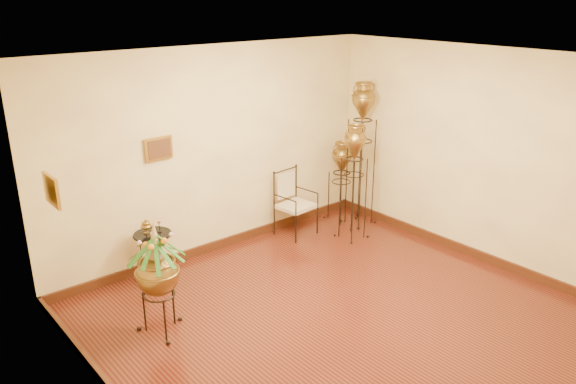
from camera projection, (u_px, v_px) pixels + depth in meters
ground at (346, 322)px, 6.16m from camera, size 5.00×5.00×0.00m
room_shell at (352, 172)px, 5.58m from camera, size 5.02×5.02×2.81m
amphora_tall at (361, 153)px, 8.42m from camera, size 0.47×0.47×2.21m
amphora_mid at (353, 182)px, 7.99m from camera, size 0.43×0.43×1.71m
amphora_short at (341, 181)px, 8.73m from camera, size 0.45×0.45×1.28m
planter_urn at (157, 270)px, 5.75m from camera, size 0.91×0.91×1.31m
armchair at (296, 203)px, 8.22m from camera, size 0.60×0.57×0.97m
side_table at (154, 257)px, 6.89m from camera, size 0.51×0.51×0.84m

